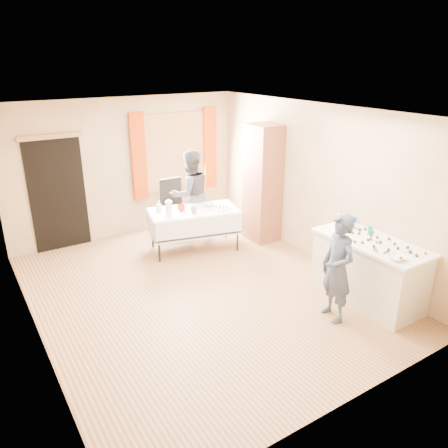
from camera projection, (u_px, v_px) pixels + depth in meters
floor at (201, 291)px, 6.51m from camera, size 4.50×5.50×0.02m
ceiling at (197, 111)px, 5.57m from camera, size 4.50×5.50×0.02m
wall_back at (127, 168)px, 8.21m from camera, size 4.50×0.02×2.60m
wall_front at (352, 294)px, 3.87m from camera, size 4.50×0.02×2.60m
wall_left at (24, 244)px, 4.91m from camera, size 0.02×5.50×2.60m
wall_right at (318, 184)px, 7.17m from camera, size 0.02×5.50×2.60m
window_frame at (175, 152)px, 8.61m from camera, size 1.32×0.06×1.52m
window_pane at (175, 152)px, 8.60m from camera, size 1.20×0.02×1.40m
curtain_left at (139, 157)px, 8.18m from camera, size 0.28×0.06×1.65m
curtain_right at (210, 148)px, 8.96m from camera, size 0.28×0.06×1.65m
doorway at (58, 195)px, 7.64m from camera, size 0.95×0.04×2.00m
door_lintel at (50, 137)px, 7.25m from camera, size 1.05×0.06×0.08m
cabinet at (263, 184)px, 8.02m from camera, size 0.50×0.60×2.16m
counter at (368, 270)px, 6.14m from camera, size 0.76×1.59×0.91m
party_table at (194, 226)px, 7.76m from camera, size 1.71×1.16×0.75m
chair at (176, 218)px, 8.51m from camera, size 0.46×0.46×1.08m
girl at (338, 268)px, 5.59m from camera, size 0.65×0.53×1.46m
woman at (191, 194)px, 8.22m from camera, size 0.84×0.67×1.68m
soda_can at (370, 231)px, 6.15m from camera, size 0.07×0.07×0.12m
mixing_bowl at (396, 258)px, 5.40m from camera, size 0.24×0.24×0.05m
foam_block at (338, 225)px, 6.41m from camera, size 0.16×0.12×0.08m
blue_basket at (347, 219)px, 6.63m from camera, size 0.32×0.24×0.08m
pitcher at (169, 208)px, 7.41m from camera, size 0.14×0.14×0.22m
cup_red at (181, 208)px, 7.60m from camera, size 0.16×0.16×0.10m
cup_rainbow at (194, 210)px, 7.47m from camera, size 0.17×0.17×0.11m
small_bowl at (209, 205)px, 7.84m from camera, size 0.23×0.23×0.05m
pastry_tray at (222, 209)px, 7.69m from camera, size 0.29×0.22×0.02m
bottle at (159, 206)px, 7.59m from camera, size 0.10×0.10×0.18m
cake_balls at (378, 242)px, 5.89m from camera, size 0.53×1.13×0.04m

